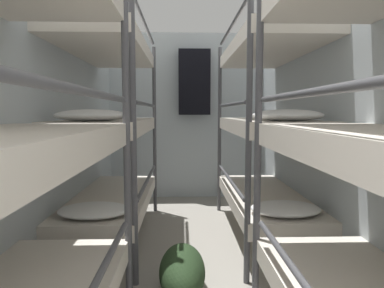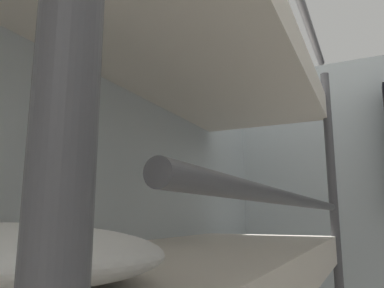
# 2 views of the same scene
# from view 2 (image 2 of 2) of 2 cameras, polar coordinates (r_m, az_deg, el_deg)

# --- Properties ---
(bunk_stack_left_far) EXTENTS (0.71, 1.89, 2.06)m
(bunk_stack_left_far) POSITION_cam_2_polar(r_m,az_deg,el_deg) (1.16, -0.96, -18.43)
(bunk_stack_left_far) COLOR #4C4C51
(bunk_stack_left_far) RESTS_ON ground_plane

